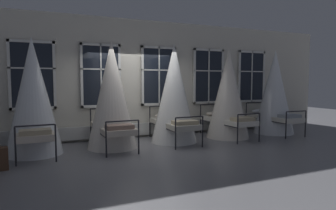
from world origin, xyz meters
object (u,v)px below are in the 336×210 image
object	(u,v)px
cot_fifth	(228,95)
cot_sixth	(274,93)
cot_second	(33,98)
cot_fourth	(174,95)
cot_third	(112,96)

from	to	relation	value
cot_fifth	cot_sixth	distance (m)	1.82
cot_sixth	cot_second	bearing A→B (deg)	91.16
cot_second	cot_fourth	xyz separation A→B (m)	(3.59, -0.02, 0.01)
cot_second	cot_third	distance (m)	1.83
cot_second	cot_third	world-z (taller)	cot_third
cot_third	cot_sixth	xyz separation A→B (m)	(5.35, 0.00, -0.01)
cot_fourth	cot_fifth	size ratio (longest dim) A/B	1.02
cot_third	cot_fifth	xyz separation A→B (m)	(3.53, -0.01, -0.02)
cot_third	cot_fifth	world-z (taller)	cot_third
cot_third	cot_sixth	size ratio (longest dim) A/B	1.01
cot_second	cot_fifth	size ratio (longest dim) A/B	1.01
cot_third	cot_fifth	bearing A→B (deg)	-90.56
cot_fourth	cot_sixth	size ratio (longest dim) A/B	1.01
cot_third	cot_sixth	bearing A→B (deg)	-90.32
cot_fifth	cot_sixth	bearing A→B (deg)	-91.17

